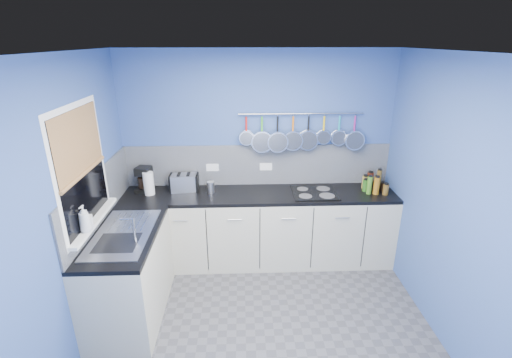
{
  "coord_description": "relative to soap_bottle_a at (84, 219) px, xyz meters",
  "views": [
    {
      "loc": [
        -0.19,
        -2.74,
        2.59
      ],
      "look_at": [
        -0.05,
        0.75,
        1.25
      ],
      "focal_mm": 25.75,
      "sensor_mm": 36.0,
      "label": 1
    }
  ],
  "objects": [
    {
      "name": "socket_right",
      "position": [
        1.63,
        1.39,
        -0.04
      ],
      "size": [
        0.15,
        0.01,
        0.09
      ],
      "primitive_type": "cube",
      "color": "white",
      "rests_on": "backsplash_back"
    },
    {
      "name": "ceiling",
      "position": [
        1.53,
        -0.08,
        1.34
      ],
      "size": [
        3.2,
        3.0,
        0.02
      ],
      "primitive_type": "cube",
      "color": "white",
      "rests_on": "ground"
    },
    {
      "name": "pan_6",
      "position": [
        2.48,
        1.36,
        0.42
      ],
      "size": [
        0.19,
        0.07,
        0.38
      ],
      "primitive_type": null,
      "color": "silver",
      "rests_on": "pot_rail"
    },
    {
      "name": "soap_bottle_a",
      "position": [
        0.0,
        0.0,
        0.0
      ],
      "size": [
        0.1,
        0.1,
        0.24
      ],
      "primitive_type": "imported",
      "rotation": [
        0.0,
        0.0,
        -0.12
      ],
      "color": "white",
      "rests_on": "window_sill"
    },
    {
      "name": "bamboo_blind",
      "position": [
        -0.03,
        0.22,
        0.61
      ],
      "size": [
        0.01,
        0.9,
        0.55
      ],
      "primitive_type": "cube",
      "color": "#B17D53",
      "rests_on": "wall_left"
    },
    {
      "name": "condiment_1",
      "position": [
        2.88,
        1.24,
        -0.17
      ],
      "size": [
        0.07,
        0.07,
        0.19
      ],
      "primitive_type": "cylinder",
      "color": "#4C190C",
      "rests_on": "worktop_back"
    },
    {
      "name": "sink_unit",
      "position": [
        0.23,
        0.22,
        -0.27
      ],
      "size": [
        0.5,
        0.95,
        0.01
      ],
      "primitive_type": "cube",
      "color": "silver",
      "rests_on": "worktop_left"
    },
    {
      "name": "mixer_tap",
      "position": [
        0.39,
        0.04,
        -0.14
      ],
      "size": [
        0.12,
        0.08,
        0.26
      ],
      "primitive_type": null,
      "color": "silver",
      "rests_on": "worktop_left"
    },
    {
      "name": "floor",
      "position": [
        1.53,
        -0.08,
        -1.18
      ],
      "size": [
        3.2,
        3.0,
        0.02
      ],
      "primitive_type": "cube",
      "color": "#47474C",
      "rests_on": "ground"
    },
    {
      "name": "hob",
      "position": [
        2.18,
        1.09,
        -0.26
      ],
      "size": [
        0.51,
        0.45,
        0.01
      ],
      "primitive_type": "cube",
      "color": "black",
      "rests_on": "worktop_back"
    },
    {
      "name": "condiment_0",
      "position": [
        2.99,
        1.25,
        -0.16
      ],
      "size": [
        0.06,
        0.06,
        0.22
      ],
      "primitive_type": "cylinder",
      "color": "brown",
      "rests_on": "worktop_back"
    },
    {
      "name": "window_sill",
      "position": [
        -0.02,
        0.22,
        -0.13
      ],
      "size": [
        0.1,
        0.98,
        0.03
      ],
      "primitive_type": "cube",
      "color": "white",
      "rests_on": "wall_left"
    },
    {
      "name": "wall_right",
      "position": [
        3.14,
        -0.08,
        0.08
      ],
      "size": [
        0.02,
        3.0,
        2.5
      ],
      "primitive_type": "cube",
      "color": "#355091",
      "rests_on": "ground"
    },
    {
      "name": "socket_left",
      "position": [
        0.98,
        1.39,
        -0.04
      ],
      "size": [
        0.15,
        0.01,
        0.09
      ],
      "primitive_type": "cube",
      "color": "white",
      "rests_on": "backsplash_back"
    },
    {
      "name": "pan_3",
      "position": [
        1.94,
        1.36,
        0.4
      ],
      "size": [
        0.24,
        0.08,
        0.43
      ],
      "primitive_type": null,
      "color": "silver",
      "rests_on": "pot_rail"
    },
    {
      "name": "wall_back",
      "position": [
        1.53,
        1.43,
        0.08
      ],
      "size": [
        3.2,
        0.02,
        2.5
      ],
      "primitive_type": "cube",
      "color": "#355091",
      "rests_on": "ground"
    },
    {
      "name": "pan_7",
      "position": [
        2.67,
        1.36,
        0.4
      ],
      "size": [
        0.23,
        0.1,
        0.42
      ],
      "primitive_type": null,
      "color": "silver",
      "rests_on": "pot_rail"
    },
    {
      "name": "condiment_2",
      "position": [
        2.82,
        1.22,
        -0.19
      ],
      "size": [
        0.07,
        0.07,
        0.15
      ],
      "primitive_type": "cylinder",
      "color": "olive",
      "rests_on": "worktop_back"
    },
    {
      "name": "condiment_6",
      "position": [
        2.99,
        1.02,
        -0.21
      ],
      "size": [
        0.07,
        0.07,
        0.12
      ],
      "primitive_type": "cylinder",
      "color": "brown",
      "rests_on": "worktop_back"
    },
    {
      "name": "pan_1",
      "position": [
        1.58,
        1.36,
        0.39
      ],
      "size": [
        0.26,
        0.08,
        0.45
      ],
      "primitive_type": null,
      "color": "silver",
      "rests_on": "pot_rail"
    },
    {
      "name": "toaster",
      "position": [
        0.65,
        1.24,
        -0.17
      ],
      "size": [
        0.33,
        0.22,
        0.2
      ],
      "primitive_type": "cube",
      "rotation": [
        0.0,
        0.0,
        0.14
      ],
      "color": "silver",
      "rests_on": "worktop_back"
    },
    {
      "name": "canister",
      "position": [
        0.97,
        1.17,
        -0.2
      ],
      "size": [
        0.09,
        0.09,
        0.13
      ],
      "primitive_type": "cylinder",
      "rotation": [
        0.0,
        0.0,
        0.01
      ],
      "color": "silver",
      "rests_on": "worktop_back"
    },
    {
      "name": "cabinet_run_left",
      "position": [
        0.23,
        0.22,
        -0.74
      ],
      "size": [
        0.6,
        1.2,
        0.86
      ],
      "primitive_type": "cube",
      "color": "#BAB49E",
      "rests_on": "ground"
    },
    {
      "name": "pan_2",
      "position": [
        1.76,
        1.36,
        0.39
      ],
      "size": [
        0.25,
        0.12,
        0.44
      ],
      "primitive_type": null,
      "color": "silver",
      "rests_on": "pot_rail"
    },
    {
      "name": "pan_5",
      "position": [
        2.3,
        1.36,
        0.43
      ],
      "size": [
        0.17,
        0.07,
        0.36
      ],
      "primitive_type": null,
      "color": "silver",
      "rests_on": "pot_rail"
    },
    {
      "name": "cabinet_run_back",
      "position": [
        1.53,
        1.12,
        -0.74
      ],
      "size": [
        3.2,
        0.6,
        0.86
      ],
      "primitive_type": "cube",
      "color": "#BAB49E",
      "rests_on": "ground"
    },
    {
      "name": "worktop_left",
      "position": [
        0.23,
        0.22,
        -0.29
      ],
      "size": [
        0.6,
        1.2,
        0.04
      ],
      "primitive_type": "cube",
      "color": "black",
      "rests_on": "cabinet_run_left"
    },
    {
      "name": "coffee_maker",
      "position": [
        0.19,
        1.21,
        -0.12
      ],
      "size": [
        0.21,
        0.22,
        0.3
      ],
      "primitive_type": null,
      "rotation": [
        0.0,
        0.0,
        -0.23
      ],
      "color": "black",
      "rests_on": "worktop_back"
    },
    {
      "name": "backsplash_back",
      "position": [
        1.53,
        1.41,
        -0.02
      ],
      "size": [
        3.2,
        0.02,
        0.5
      ],
      "primitive_type": "cube",
      "color": "gray",
      "rests_on": "wall_back"
    },
    {
      "name": "condiment_7",
      "position": [
        2.89,
        1.04,
        -0.17
      ],
      "size": [
        0.07,
        0.07,
        0.2
      ],
      "primitive_type": "cylinder",
      "color": "#8C5914",
      "rests_on": "worktop_back"
    },
    {
      "name": "wall_left",
      "position": [
        -0.08,
        -0.08,
        0.08
      ],
      "size": [
        0.02,
        3.0,
        2.5
      ],
      "primitive_type": "cube",
      "color": "#355091",
      "rests_on": "ground"
    },
    {
      "name": "condiment_8",
      "position": [
        2.81,
        1.05,
        -0.16
      ],
      "size": [
        0.06,
        0.06,
        0.21
      ],
      "primitive_type": "cylinder",
      "color": "#3F721E",
      "rests_on": "worktop_back"
    },
    {
      "name": "condiment_5",
      "position": [
        2.79,
        1.13,
        -0.2
      ],
      "size": [
        0.06,
        0.06,
        0.14
      ],
      "primitive_type": "cylinder",
      "color": "#265919",
      "rests_on": "worktop_back"
    },
    {
      "name": "pan_4",
      "position": [
        2.12,
        1.36,
        0.39
      ],
      "size": [
        0.24,
        0.06,
        0.43
      ],
      "primitive_type": null,
      "color": "silver",
      "rests_on": "pot_rail"
    },
    {
      "name": "paper_towel",
      "position": [
        0.26,
        1.14,
        -0.14
      ],
      "size": [
        0.12,
        0.12,
        0.27
      ],
      "primitive_type": "cylinder",
      "rotation": [
        0.0,
        0.0,
        0.04
      ],
      "color": "white",
      "rests_on": "worktop_back"
    },
    {
      "name": "condiment_4",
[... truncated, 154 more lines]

